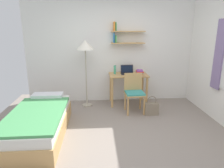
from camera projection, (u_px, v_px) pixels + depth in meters
ground_plane at (124, 139)px, 3.47m from camera, size 5.28×5.28×0.00m
wall_back at (114, 51)px, 5.07m from camera, size 4.40×0.27×2.60m
bed at (39, 122)px, 3.54m from camera, size 0.89×1.88×0.54m
desk at (128, 80)px, 4.97m from camera, size 0.94×0.57×0.77m
desk_chair at (134, 91)px, 4.52m from camera, size 0.45×0.44×0.87m
standing_lamp at (85, 48)px, 4.62m from camera, size 0.42×0.42×1.60m
laptop at (127, 72)px, 4.96m from camera, size 0.32×0.22×0.22m
water_bottle at (115, 70)px, 4.92m from camera, size 0.06×0.06×0.21m
book_stack at (139, 72)px, 4.91m from camera, size 0.19×0.26×0.11m
handbag at (151, 108)px, 4.41m from camera, size 0.30×0.13×0.43m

